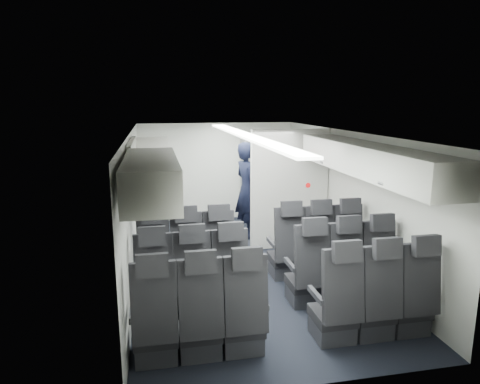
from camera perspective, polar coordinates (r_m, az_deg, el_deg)
name	(u,v)px	position (r m, az deg, el deg)	size (l,w,h in m)	color
cabin_shell	(245,199)	(6.65, 0.68, -0.92)	(3.41, 6.01, 2.16)	black
seat_row_front	(253,254)	(6.36, 1.68, -8.33)	(3.33, 0.56, 1.24)	black
seat_row_mid	(269,279)	(5.55, 3.83, -11.48)	(3.33, 0.56, 1.24)	black
seat_row_rear	(291,312)	(4.77, 6.77, -15.66)	(3.33, 0.56, 1.24)	black
overhead_bin_left_rear	(151,177)	(4.40, -11.77, 1.93)	(0.53, 1.80, 0.40)	silver
overhead_bin_left_front_open	(149,165)	(6.15, -12.09, 3.57)	(0.64, 1.70, 0.72)	#9E9E93
overhead_bin_right_rear	(403,169)	(5.19, 20.86, 2.91)	(0.53, 1.80, 0.40)	silver
overhead_bin_right_front	(338,151)	(6.73, 12.95, 5.29)	(0.53, 1.70, 0.40)	silver
bulkhead_partition	(289,189)	(7.67, 6.60, 0.37)	(1.40, 0.15, 2.13)	silver
galley_unit	(261,178)	(9.49, 2.85, 1.91)	(0.85, 0.52, 1.90)	#939399
boarding_door	(140,193)	(8.06, -13.15, -0.17)	(0.12, 1.27, 1.86)	silver
flight_attendant	(247,190)	(8.26, 0.97, 0.27)	(0.68, 0.45, 1.86)	black
carry_on_bag	(153,160)	(5.93, -11.53, 4.15)	(0.39, 0.27, 0.23)	black
papers	(257,186)	(8.24, 2.34, 0.86)	(0.20, 0.02, 0.14)	white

